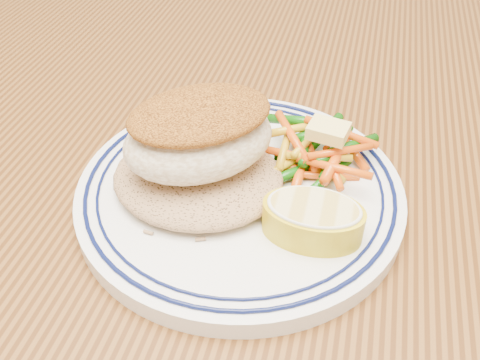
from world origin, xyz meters
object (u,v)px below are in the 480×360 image
(fish_fillet, at_px, (199,133))
(lemon_wedge, at_px, (313,218))
(dining_table, at_px, (231,240))
(vegetable_pile, at_px, (316,151))
(plate, at_px, (240,191))
(rice_pilaf, at_px, (198,174))

(fish_fillet, relative_size, lemon_wedge, 1.95)
(dining_table, height_order, fish_fillet, fish_fillet)
(vegetable_pile, bearing_deg, lemon_wedge, -84.02)
(dining_table, relative_size, lemon_wedge, 21.94)
(plate, xyz_separation_m, lemon_wedge, (0.06, -0.04, 0.02))
(rice_pilaf, distance_m, fish_fillet, 0.03)
(vegetable_pile, bearing_deg, fish_fillet, -152.49)
(dining_table, xyz_separation_m, lemon_wedge, (0.08, -0.08, 0.13))
(dining_table, height_order, plate, plate)
(plate, relative_size, lemon_wedge, 3.57)
(plate, distance_m, lemon_wedge, 0.07)
(dining_table, relative_size, fish_fillet, 11.27)
(rice_pilaf, relative_size, lemon_wedge, 1.85)
(dining_table, relative_size, rice_pilaf, 11.85)
(rice_pilaf, height_order, lemon_wedge, lemon_wedge)
(vegetable_pile, bearing_deg, rice_pilaf, -150.29)
(plate, height_order, rice_pilaf, rice_pilaf)
(dining_table, distance_m, fish_fillet, 0.16)
(lemon_wedge, bearing_deg, plate, 148.09)
(lemon_wedge, bearing_deg, vegetable_pile, 95.98)
(dining_table, bearing_deg, fish_fillet, -100.91)
(fish_fillet, distance_m, vegetable_pile, 0.10)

